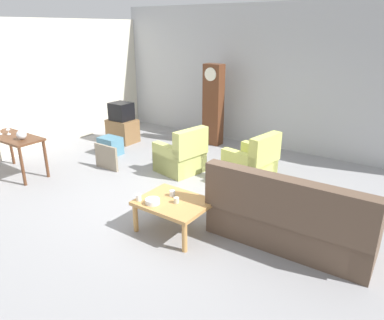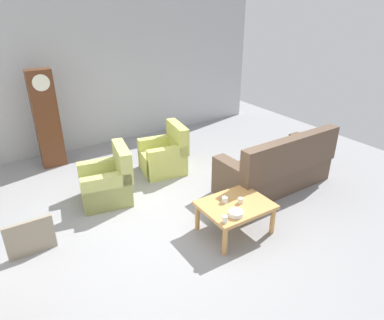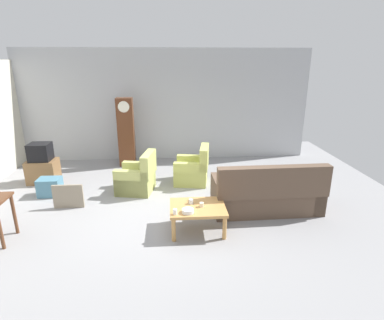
{
  "view_description": "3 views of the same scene",
  "coord_description": "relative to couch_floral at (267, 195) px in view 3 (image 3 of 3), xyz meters",
  "views": [
    {
      "loc": [
        3.31,
        -4.16,
        2.7
      ],
      "look_at": [
        0.35,
        0.01,
        0.78
      ],
      "focal_mm": 33.34,
      "sensor_mm": 36.0,
      "label": 1
    },
    {
      "loc": [
        -2.12,
        -3.83,
        3.04
      ],
      "look_at": [
        0.56,
        0.37,
        0.69
      ],
      "focal_mm": 32.01,
      "sensor_mm": 36.0,
      "label": 2
    },
    {
      "loc": [
        0.14,
        -5.58,
        2.87
      ],
      "look_at": [
        0.57,
        0.6,
        0.87
      ],
      "focal_mm": 28.99,
      "sensor_mm": 36.0,
      "label": 3
    }
  ],
  "objects": [
    {
      "name": "ground_plane",
      "position": [
        -2.0,
        0.12,
        -0.36
      ],
      "size": [
        10.4,
        10.4,
        0.0
      ],
      "primitive_type": "plane",
      "color": "gray"
    },
    {
      "name": "garage_door_wall",
      "position": [
        -2.0,
        3.72,
        1.24
      ],
      "size": [
        8.4,
        0.16,
        3.2
      ],
      "primitive_type": "cube",
      "color": "#ADAFB5",
      "rests_on": "ground_plane"
    },
    {
      "name": "couch_floral",
      "position": [
        0.0,
        0.0,
        0.0
      ],
      "size": [
        2.12,
        0.94,
        1.04
      ],
      "color": "brown",
      "rests_on": "ground_plane"
    },
    {
      "name": "armchair_olive_near",
      "position": [
        -2.64,
        1.17,
        -0.05
      ],
      "size": [
        0.92,
        0.89,
        0.92
      ],
      "color": "#B7BC66",
      "rests_on": "ground_plane"
    },
    {
      "name": "armchair_olive_far",
      "position": [
        -1.34,
        1.61,
        -0.05
      ],
      "size": [
        0.9,
        0.88,
        0.92
      ],
      "color": "#C4CA62",
      "rests_on": "ground_plane"
    },
    {
      "name": "coffee_table_wood",
      "position": [
        -1.42,
        -0.62,
        0.04
      ],
      "size": [
        0.96,
        0.76,
        0.46
      ],
      "color": "tan",
      "rests_on": "ground_plane"
    },
    {
      "name": "grandfather_clock",
      "position": [
        -3.1,
        3.06,
        0.6
      ],
      "size": [
        0.44,
        0.3,
        1.91
      ],
      "color": "#562D19",
      "rests_on": "ground_plane"
    },
    {
      "name": "tv_stand_cabinet",
      "position": [
        -5.0,
        1.9,
        -0.07
      ],
      "size": [
        0.68,
        0.52,
        0.56
      ],
      "primitive_type": "cube",
      "color": "brown",
      "rests_on": "ground_plane"
    },
    {
      "name": "tv_crt",
      "position": [
        -5.0,
        1.9,
        0.42
      ],
      "size": [
        0.48,
        0.44,
        0.42
      ],
      "primitive_type": "cube",
      "color": "black",
      "rests_on": "tv_stand_cabinet"
    },
    {
      "name": "framed_picture_leaning",
      "position": [
        -3.96,
        0.42,
        -0.11
      ],
      "size": [
        0.6,
        0.05,
        0.5
      ],
      "primitive_type": "cube",
      "color": "gray",
      "rests_on": "ground_plane"
    },
    {
      "name": "storage_box_blue",
      "position": [
        -4.56,
        1.08,
        -0.16
      ],
      "size": [
        0.48,
        0.37,
        0.39
      ],
      "primitive_type": "cube",
      "color": "teal",
      "rests_on": "ground_plane"
    },
    {
      "name": "cup_white_porcelain",
      "position": [
        -1.82,
        -0.89,
        0.15
      ],
      "size": [
        0.07,
        0.07,
        0.09
      ],
      "primitive_type": "cylinder",
      "color": "white",
      "rests_on": "coffee_table_wood"
    },
    {
      "name": "cup_blue_rimmed",
      "position": [
        -1.53,
        -0.51,
        0.15
      ],
      "size": [
        0.08,
        0.08,
        0.08
      ],
      "primitive_type": "cylinder",
      "color": "silver",
      "rests_on": "coffee_table_wood"
    },
    {
      "name": "cup_cream_tall",
      "position": [
        -1.36,
        -0.64,
        0.14
      ],
      "size": [
        0.07,
        0.07,
        0.08
      ],
      "primitive_type": "cylinder",
      "color": "beige",
      "rests_on": "coffee_table_wood"
    },
    {
      "name": "bowl_white_stacked",
      "position": [
        -1.61,
        -0.85,
        0.14
      ],
      "size": [
        0.2,
        0.2,
        0.07
      ],
      "primitive_type": "cylinder",
      "color": "white",
      "rests_on": "coffee_table_wood"
    }
  ]
}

